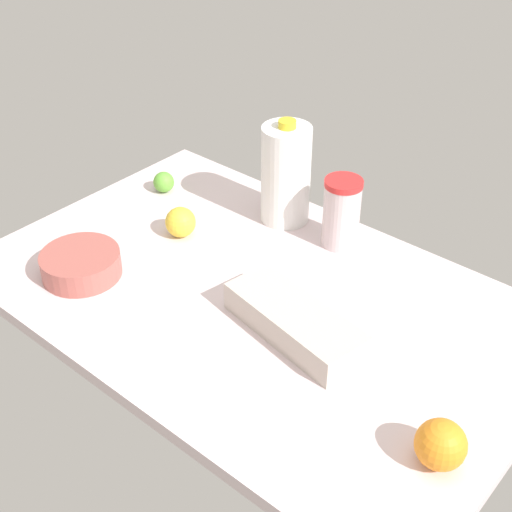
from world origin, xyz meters
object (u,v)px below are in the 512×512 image
Objects in this scene: mixing_bowl at (81,264)px; tumbler_cup at (342,212)px; egg_carton at (294,321)px; orange_far_back at (441,445)px; lime_loose at (164,182)px; milk_jug at (286,174)px; lemon_by_jug at (181,222)px.

tumbler_cup reaches higher than mixing_bowl.
egg_carton is 38.40cm from orange_far_back.
egg_carton is at bearing -14.44° from orange_far_back.
egg_carton is at bearing 160.01° from lime_loose.
milk_jug is 1.50× the size of mixing_bowl.
lemon_by_jug is at bearing -3.62° from egg_carton.
tumbler_cup is 37.93cm from lemon_by_jug.
lime_loose is 102.81cm from orange_far_back.
mixing_bowl is at bearing 78.06° from lemon_by_jug.
milk_jug is 27.53cm from lemon_by_jug.
lemon_by_jug is at bearing -101.94° from mixing_bowl.
mixing_bowl is at bearing 109.28° from lime_loose.
egg_carton reaches higher than lime_loose.
mixing_bowl is 1.04× the size of tumbler_cup.
egg_carton is 1.81× the size of tumbler_cup.
orange_far_back is at bearing 147.36° from milk_jug.
lime_loose is at bearing -17.92° from orange_far_back.
lime_loose is at bearing 11.56° from tumbler_cup.
tumbler_cup is 64.30cm from orange_far_back.
tumbler_cup is at bearing -168.44° from lime_loose.
egg_carton is 1.17× the size of milk_jug.
egg_carton is 4.19× the size of lemon_by_jug.
egg_carton is 5.60× the size of lime_loose.
tumbler_cup reaches higher than egg_carton.
lime_loose is at bearing 17.66° from milk_jug.
egg_carton is at bearing -162.51° from mixing_bowl.
lemon_by_jug is at bearing 57.54° from milk_jug.
lime_loose is 21.79cm from lemon_by_jug.
orange_far_back is (-37.17, 9.57, 1.17)cm from egg_carton.
tumbler_cup reaches higher than lime_loose.
mixing_bowl is 59.59cm from tumbler_cup.
lemon_by_jug reaches higher than lime_loose.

